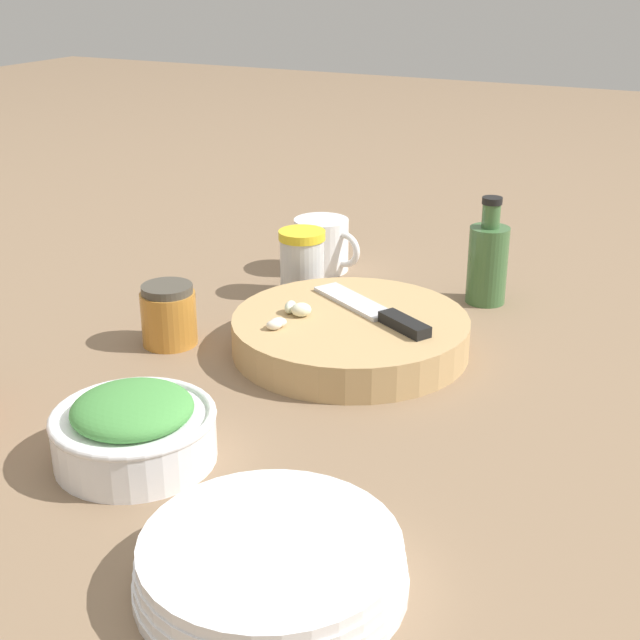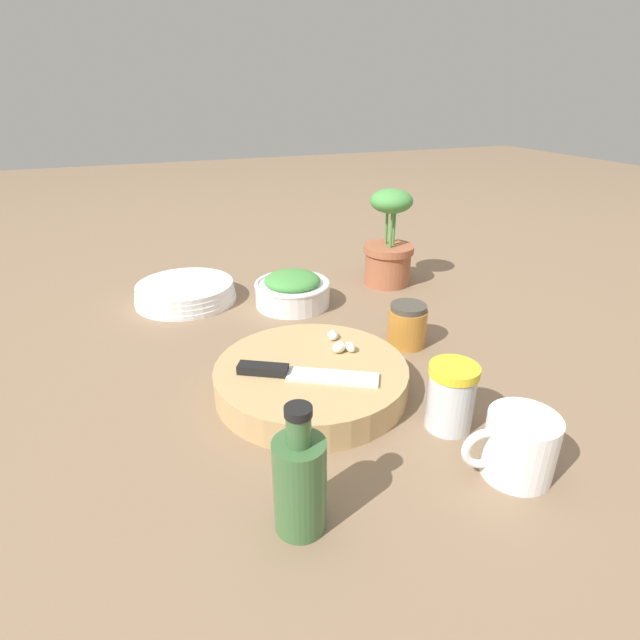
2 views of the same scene
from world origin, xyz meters
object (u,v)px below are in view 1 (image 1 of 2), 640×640
Objects in this scene: plate_stack at (271,563)px; honey_jar at (169,315)px; chef_knife at (377,312)px; herb_bowl at (134,428)px; garlic_cloves at (290,314)px; oil_bottle at (488,261)px; spice_jar at (302,262)px; cutting_board at (350,334)px; coffee_mug at (322,245)px.

honey_jar reaches higher than plate_stack.
herb_bowl is at bearing -167.25° from chef_knife.
honey_jar is at bearing 105.68° from garlic_cloves.
garlic_cloves is 0.51× the size of oil_bottle.
spice_jar is at bearing 7.94° from herb_bowl.
oil_bottle reaches higher than chef_knife.
chef_knife is at bearing -16.96° from herb_bowl.
spice_jar is (0.46, 0.06, 0.01)m from herb_bowl.
coffee_mug reaches higher than cutting_board.
herb_bowl is at bearing 166.42° from cutting_board.
coffee_mug is 0.76× the size of oil_bottle.
herb_bowl is 0.75× the size of plate_stack.
honey_jar reaches higher than chef_knife.
honey_jar is at bearing 163.58° from spice_jar.
plate_stack is at bearing -163.10° from cutting_board.
oil_bottle reaches higher than plate_stack.
garlic_cloves is 0.20m from spice_jar.
garlic_cloves is at bearing 149.48° from oil_bottle.
spice_jar reaches higher than herb_bowl.
coffee_mug reaches higher than plate_stack.
garlic_cloves is 1.00× the size of honey_jar.
chef_knife is at bearing -67.07° from honey_jar.
cutting_board is 3.75× the size of garlic_cloves.
oil_bottle is (0.09, -0.24, 0.01)m from spice_jar.
spice_jar is 0.83× the size of coffee_mug.
spice_jar reaches higher than cutting_board.
garlic_cloves reaches higher than cutting_board.
coffee_mug is at bearing 11.06° from spice_jar.
plate_stack is 0.65m from oil_bottle.
honey_jar is (-0.04, 0.15, -0.01)m from garlic_cloves.
coffee_mug is at bearing 86.00° from oil_bottle.
spice_jar is at bearing -168.94° from coffee_mug.
chef_knife is 0.35m from herb_bowl.
garlic_cloves is 0.82× the size of spice_jar.
garlic_cloves is at bearing 26.33° from plate_stack.
cutting_board is 0.33m from herb_bowl.
spice_jar reaches higher than garlic_cloves.
cutting_board is at bearing -135.76° from spice_jar.
coffee_mug is at bearing 8.51° from herb_bowl.
coffee_mug is 0.73m from plate_stack.
herb_bowl is 1.40× the size of coffee_mug.
cutting_board is 2.55× the size of coffee_mug.
garlic_cloves is at bearing 153.18° from chef_knife.
herb_bowl is 1.06× the size of oil_bottle.
herb_bowl is (-0.32, 0.08, 0.01)m from cutting_board.
cutting_board is at bearing -13.58° from herb_bowl.
coffee_mug is (0.57, 0.08, 0.01)m from herb_bowl.
garlic_cloves is 0.30m from coffee_mug.
plate_stack is at bearing -116.33° from herb_bowl.
honey_jar is (-0.33, 0.05, -0.00)m from coffee_mug.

